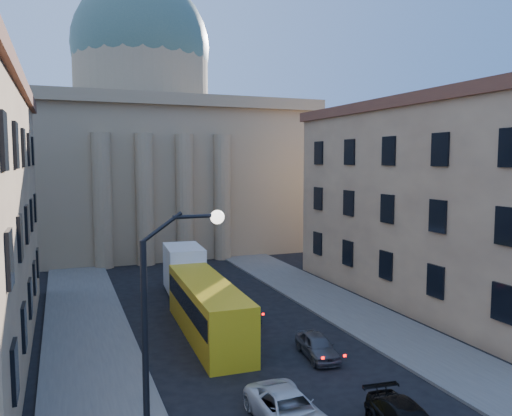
{
  "coord_description": "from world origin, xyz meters",
  "views": [
    {
      "loc": [
        -9.72,
        -6.78,
        10.36
      ],
      "look_at": [
        0.88,
        20.17,
        7.59
      ],
      "focal_mm": 35.0,
      "sensor_mm": 36.0,
      "label": 1
    }
  ],
  "objects": [
    {
      "name": "building_right",
      "position": [
        17.0,
        22.0,
        7.42
      ],
      "size": [
        11.6,
        26.6,
        14.7
      ],
      "color": "tan",
      "rests_on": "ground"
    },
    {
      "name": "car_right_distant",
      "position": [
        0.8,
        23.11,
        0.67
      ],
      "size": [
        1.76,
        4.17,
        1.34
      ],
      "primitive_type": "imported",
      "rotation": [
        0.0,
        0.0,
        0.09
      ],
      "color": "black",
      "rests_on": "ground"
    },
    {
      "name": "car_right_far",
      "position": [
        2.59,
        15.71,
        0.62
      ],
      "size": [
        1.9,
        3.81,
        1.25
      ],
      "primitive_type": "imported",
      "rotation": [
        0.0,
        0.0,
        -0.12
      ],
      "color": "#444448",
      "rests_on": "ground"
    },
    {
      "name": "car_left_mid",
      "position": [
        -1.76,
        10.0,
        0.67
      ],
      "size": [
        2.28,
        4.83,
        1.33
      ],
      "primitive_type": "imported",
      "rotation": [
        0.0,
        0.0,
        0.01
      ],
      "color": "silver",
      "rests_on": "ground"
    },
    {
      "name": "street_lamp",
      "position": [
        -6.97,
        8.0,
        5.29
      ],
      "size": [
        2.62,
        0.44,
        8.83
      ],
      "color": "black",
      "rests_on": "ground"
    },
    {
      "name": "sidewalk_right",
      "position": [
        8.5,
        18.0,
        0.07
      ],
      "size": [
        5.0,
        60.0,
        0.15
      ],
      "primitive_type": "cube",
      "color": "#56534F",
      "rests_on": "ground"
    },
    {
      "name": "sidewalk_left",
      "position": [
        -8.5,
        18.0,
        0.07
      ],
      "size": [
        5.0,
        60.0,
        0.15
      ],
      "primitive_type": "cube",
      "color": "#56534F",
      "rests_on": "ground"
    },
    {
      "name": "church",
      "position": [
        0.0,
        55.47,
        11.88
      ],
      "size": [
        68.02,
        28.76,
        36.6
      ],
      "color": "#927D5A",
      "rests_on": "ground"
    },
    {
      "name": "city_bus",
      "position": [
        -1.88,
        21.01,
        1.72
      ],
      "size": [
        3.05,
        11.47,
        3.21
      ],
      "rotation": [
        0.0,
        0.0,
        -0.04
      ],
      "color": "gold",
      "rests_on": "ground"
    },
    {
      "name": "box_truck",
      "position": [
        -1.03,
        29.93,
        1.75
      ],
      "size": [
        3.15,
        6.92,
        3.7
      ],
      "rotation": [
        0.0,
        0.0,
        -0.08
      ],
      "color": "silver",
      "rests_on": "ground"
    }
  ]
}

